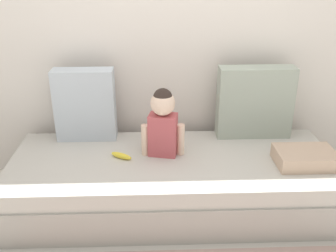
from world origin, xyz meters
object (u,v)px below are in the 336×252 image
at_px(couch, 173,181).
at_px(banana, 121,156).
at_px(throw_pillow_left, 85,105).
at_px(folded_blanket, 305,158).
at_px(toddler, 163,120).
at_px(throw_pillow_right, 255,102).

xyz_separation_m(couch, banana, (-0.36, 0.01, 0.21)).
distance_m(throw_pillow_left, folded_blanket, 1.64).
xyz_separation_m(couch, throw_pillow_left, (-0.65, 0.36, 0.46)).
xyz_separation_m(throw_pillow_left, toddler, (0.58, -0.30, -0.01)).
bearing_deg(throw_pillow_left, banana, -50.75).
relative_size(throw_pillow_left, throw_pillow_right, 0.96).
distance_m(toddler, folded_blanket, 1.01).
distance_m(couch, toddler, 0.46).
distance_m(couch, folded_blanket, 0.94).
xyz_separation_m(throw_pillow_left, throw_pillow_right, (1.30, 0.00, 0.00)).
relative_size(couch, throw_pillow_left, 4.30).
bearing_deg(banana, throw_pillow_right, 19.15).
relative_size(throw_pillow_left, toddler, 1.11).
bearing_deg(banana, couch, -2.00).
xyz_separation_m(throw_pillow_left, banana, (0.29, -0.35, -0.26)).
height_order(banana, folded_blanket, folded_blanket).
relative_size(couch, folded_blanket, 5.91).
bearing_deg(folded_blanket, toddler, 169.42).
bearing_deg(toddler, folded_blanket, -10.58).
relative_size(couch, banana, 13.90).
relative_size(throw_pillow_left, folded_blanket, 1.38).
height_order(toddler, banana, toddler).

